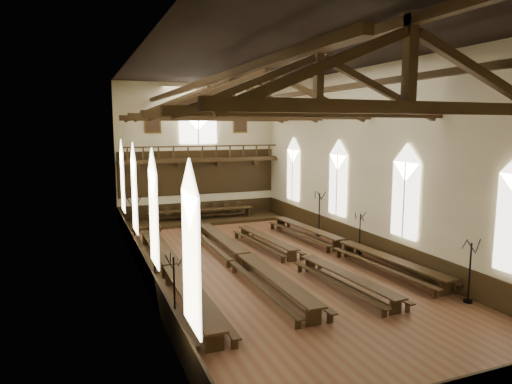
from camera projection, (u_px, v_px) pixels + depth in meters
The scene contains 21 objects.
ground at pixel (266, 265), 22.75m from camera, with size 26.00×26.00×0.00m, color brown.
room_walls at pixel (266, 135), 21.83m from camera, with size 26.00×26.00×26.00m.
wainscot_band at pixel (266, 254), 22.67m from camera, with size 12.00×26.00×1.20m.
side_windows at pixel (266, 191), 22.22m from camera, with size 11.85×19.80×4.50m.
end_window at pixel (198, 122), 33.58m from camera, with size 2.80×0.12×3.80m.
minstrels_gallery at pixel (200, 167), 33.84m from camera, with size 11.80×1.24×3.70m.
portraits at pixel (198, 123), 33.60m from camera, with size 7.75×0.09×1.45m.
roof_trusses at pixel (266, 98), 21.57m from camera, with size 11.70×25.70×2.80m.
refectory_row_a at pixel (171, 269), 20.36m from camera, with size 1.58×14.59×0.77m.
refectory_row_b at pixel (244, 257), 22.19m from camera, with size 1.59×14.59×0.77m.
refectory_row_c at pixel (301, 256), 22.59m from camera, with size 1.89×13.83×0.68m.
refectory_row_d at pixel (343, 244), 24.75m from camera, with size 2.09×14.56×0.76m.
dais at pixel (202, 220), 33.13m from camera, with size 11.40×3.06×0.20m, color black.
high_table at pixel (201, 211), 33.03m from camera, with size 7.65×1.29×0.71m.
high_chairs at pixel (199, 210), 33.73m from camera, with size 6.75×0.46×0.95m.
candelabrum_left_near at pixel (175, 301), 16.15m from camera, with size 0.74×0.73×2.50m.
candelabrum_left_mid at pixel (155, 266), 20.11m from camera, with size 0.72×0.78×2.55m.
candelabrum_left_far at pixel (134, 230), 26.78m from camera, with size 0.85×0.80×2.81m.
candelabrum_right_near at pixel (469, 284), 17.88m from camera, with size 0.76×0.75×2.55m.
candelabrum_right_mid at pixel (360, 241), 24.72m from camera, with size 0.68×0.68×2.30m.
candelabrum_right_far at pixel (319, 222), 28.78m from camera, with size 0.77×0.88×2.87m.
Camera 1 is at (-8.55, -20.26, 6.90)m, focal length 32.00 mm.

